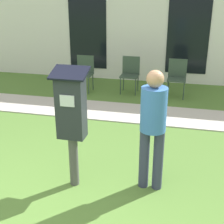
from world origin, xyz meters
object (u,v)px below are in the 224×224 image
Objects in this scene: outdoor_chair_left at (84,70)px; parking_meter at (71,113)px; person_standing at (153,122)px; outdoor_chair_middle at (130,72)px; outdoor_chair_right at (177,75)px.

parking_meter is at bearing -90.37° from outdoor_chair_left.
person_standing is at bearing -77.49° from outdoor_chair_left.
outdoor_chair_middle is (-0.02, 4.24, -0.49)m from parking_meter.
outdoor_chair_left is 1.00× the size of outdoor_chair_right.
outdoor_chair_left is 1.17m from outdoor_chair_middle.
outdoor_chair_right is (0.15, 4.01, -0.40)m from person_standing.
parking_meter is 4.28m from outdoor_chair_left.
outdoor_chair_left is at bearing 139.18° from person_standing.
parking_meter reaches higher than outdoor_chair_right.
outdoor_chair_middle is at bearing 90.29° from parking_meter.
person_standing reaches higher than outdoor_chair_right.
outdoor_chair_left is at bearing 168.86° from outdoor_chair_right.
parking_meter is 1.01m from person_standing.
outdoor_chair_left is 1.00× the size of outdoor_chair_middle.
outdoor_chair_left is (-1.19, 4.09, -0.49)m from parking_meter.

